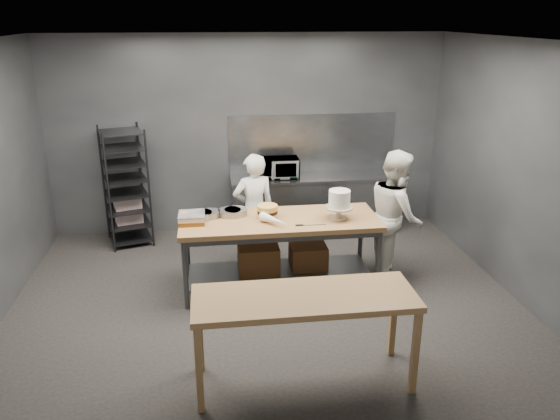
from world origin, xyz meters
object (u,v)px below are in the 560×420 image
Objects in this scene: work_table at (280,244)px; chef_right at (395,215)px; frosted_cake_stand at (339,201)px; layer_cake at (267,212)px; chef_behind at (254,210)px; microwave at (281,168)px; near_counter at (305,304)px; speed_rack at (126,188)px.

chef_right is at bearing 3.72° from work_table.
frosted_cake_stand is 1.46× the size of layer_cake.
microwave is (0.50, 1.08, 0.27)m from chef_behind.
layer_cake is at bearing 87.53° from chef_behind.
layer_cake is at bearing 98.60° from chef_right.
near_counter is at bearing 148.87° from chef_right.
chef_behind is 2.86× the size of microwave.
work_table is at bearing 170.02° from frosted_cake_stand.
microwave is at bearing 103.25° from frosted_cake_stand.
chef_behind is (-0.25, 0.71, 0.20)m from work_table.
layer_cake is (-0.14, 0.03, 0.43)m from work_table.
chef_right reaches higher than work_table.
frosted_cake_stand is at bearing 67.68° from near_counter.
frosted_cake_stand reaches higher than microwave.
chef_right is at bearing 15.61° from frosted_cake_stand.
near_counter is at bearing -94.32° from microwave.
speed_rack reaches higher than chef_behind.
work_table is 0.45m from layer_cake.
work_table is at bearing 97.99° from chef_behind.
near_counter is at bearing -86.52° from layer_cake.
microwave reaches higher than near_counter.
chef_behind is at bearing -115.13° from microwave.
microwave is at bearing 42.41° from chef_right.
near_counter is at bearing -60.88° from speed_rack.
work_table is 1.20× the size of near_counter.
microwave is 1.50× the size of frosted_cake_stand.
microwave is at bearing 85.68° from near_counter.
layer_cake reaches higher than near_counter.
layer_cake is (-0.85, 0.15, -0.15)m from frosted_cake_stand.
chef_right is 4.68× the size of frosted_cake_stand.
chef_behind is 4.31× the size of frosted_cake_stand.
speed_rack is 4.85× the size of frosted_cake_stand.
chef_right is 3.11× the size of microwave.
frosted_cake_stand is (-0.79, -0.22, 0.31)m from chef_right.
chef_right reaches higher than layer_cake.
near_counter is 1.94m from layer_cake.
frosted_cake_stand is at bearing 127.31° from chef_behind.
work_table is 9.70× the size of layer_cake.
work_table is 1.92m from near_counter.
frosted_cake_stand is 0.87m from layer_cake.
work_table is 4.43× the size of microwave.
chef_behind is 0.73m from layer_cake.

